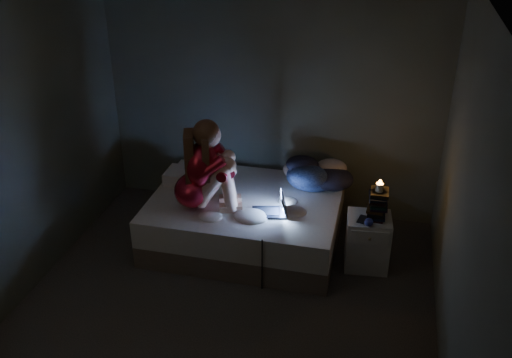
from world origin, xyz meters
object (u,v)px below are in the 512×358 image
(woman, at_px, (192,166))
(nightstand, at_px, (367,242))
(phone, at_px, (362,219))
(laptop, at_px, (269,203))
(candle, at_px, (380,187))
(bed, at_px, (245,220))

(woman, relative_size, nightstand, 1.69)
(woman, height_order, phone, woman)
(laptop, bearing_deg, woman, 172.13)
(nightstand, bearing_deg, candle, 5.02)
(laptop, xyz_separation_m, phone, (0.87, 0.05, -0.08))
(woman, height_order, laptop, woman)
(bed, height_order, nightstand, nightstand)
(laptop, bearing_deg, candle, -6.25)
(woman, relative_size, candle, 11.43)
(laptop, distance_m, candle, 1.04)
(bed, height_order, woman, woman)
(bed, relative_size, candle, 23.30)
(candle, bearing_deg, bed, 174.98)
(nightstand, distance_m, phone, 0.29)
(candle, xyz_separation_m, phone, (-0.13, -0.06, -0.32))
(bed, bearing_deg, phone, -8.67)
(phone, bearing_deg, woman, -158.43)
(woman, bearing_deg, nightstand, -12.11)
(nightstand, relative_size, candle, 6.76)
(bed, distance_m, candle, 1.43)
(woman, xyz_separation_m, candle, (1.72, 0.18, -0.10))
(candle, relative_size, phone, 0.57)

